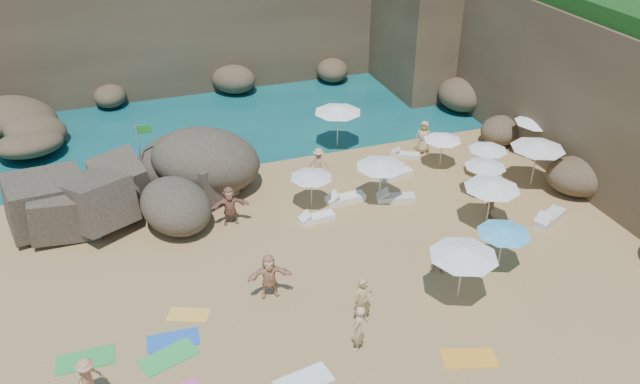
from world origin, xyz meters
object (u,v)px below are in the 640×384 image
object	(u,v)px
person_stand_4	(424,137)
rock_outcrop	(133,211)
parasol_2	(443,137)
person_stand_3	(491,204)
flag_pole	(142,150)
person_stand_5	(230,206)
person_stand_6	(358,328)
parasol_0	(381,163)
person_stand_2	(319,163)
lounger_0	(317,218)
parasol_1	(338,109)

from	to	relation	value
person_stand_4	rock_outcrop	bearing A→B (deg)	-136.28
parasol_2	person_stand_3	bearing A→B (deg)	-92.79
flag_pole	person_stand_5	world-z (taller)	flag_pole
person_stand_3	person_stand_5	distance (m)	11.87
rock_outcrop	person_stand_6	world-z (taller)	person_stand_6
parasol_0	person_stand_6	distance (m)	9.92
parasol_0	person_stand_5	bearing A→B (deg)	176.06
person_stand_2	person_stand_5	xyz separation A→B (m)	(-5.17, -2.73, 0.11)
rock_outcrop	flag_pole	distance (m)	2.97
parasol_0	parasol_2	distance (m)	4.96
parasol_2	person_stand_4	bearing A→B (deg)	92.62
parasol_2	person_stand_2	world-z (taller)	parasol_2
flag_pole	person_stand_6	world-z (taller)	flag_pole
parasol_0	person_stand_3	bearing A→B (deg)	-35.34
person_stand_3	lounger_0	bearing A→B (deg)	86.21
person_stand_2	person_stand_5	world-z (taller)	person_stand_5
rock_outcrop	person_stand_3	bearing A→B (deg)	-20.98
parasol_0	person_stand_4	xyz separation A→B (m)	(4.37, 3.97, -1.15)
lounger_0	parasol_2	bearing A→B (deg)	13.25
person_stand_4	person_stand_3	bearing A→B (deg)	-51.30
parasol_2	person_stand_2	xyz separation A→B (m)	(-6.43, 1.06, -0.89)
rock_outcrop	flag_pole	world-z (taller)	flag_pole
lounger_0	parasol_0	bearing A→B (deg)	3.93
parasol_1	person_stand_4	xyz separation A→B (m)	(4.20, -2.23, -1.35)
parasol_1	person_stand_3	world-z (taller)	parasol_1
parasol_1	parasol_2	bearing A→B (deg)	-43.35
person_stand_3	person_stand_5	xyz separation A→B (m)	(-11.35, 3.47, 0.20)
person_stand_5	person_stand_6	xyz separation A→B (m)	(2.49, -9.17, -0.03)
lounger_0	person_stand_5	size ratio (longest dim) A/B	0.89
person_stand_2	person_stand_6	distance (m)	12.20
rock_outcrop	person_stand_5	xyz separation A→B (m)	(4.16, -2.48, 0.93)
parasol_2	person_stand_2	size ratio (longest dim) A/B	1.21
parasol_0	person_stand_2	distance (m)	3.98
lounger_0	person_stand_5	distance (m)	4.00
person_stand_6	parasol_2	bearing A→B (deg)	179.56
parasol_0	lounger_0	bearing A→B (deg)	-169.97
parasol_1	parasol_2	world-z (taller)	parasol_1
lounger_0	person_stand_2	world-z (taller)	person_stand_2
person_stand_3	flag_pole	bearing A→B (deg)	76.36
lounger_0	person_stand_2	bearing A→B (deg)	63.64
parasol_2	person_stand_4	distance (m)	1.98
person_stand_3	person_stand_6	xyz separation A→B (m)	(-8.87, -5.70, 0.18)
parasol_1	flag_pole	bearing A→B (deg)	-171.16
flag_pole	parasol_1	world-z (taller)	flag_pole
parasol_1	person_stand_5	size ratio (longest dim) A/B	1.41
parasol_2	parasol_0	bearing A→B (deg)	-154.19
rock_outcrop	lounger_0	xyz separation A→B (m)	(7.93, -3.57, 0.13)
lounger_0	person_stand_2	xyz separation A→B (m)	(1.41, 3.82, 0.69)
flag_pole	person_stand_4	world-z (taller)	flag_pole
flag_pole	parasol_0	bearing A→B (deg)	-23.65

